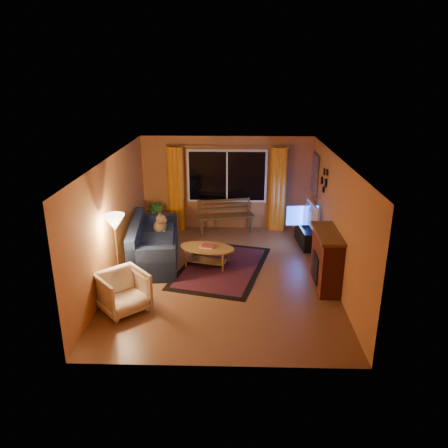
{
  "coord_description": "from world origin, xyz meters",
  "views": [
    {
      "loc": [
        0.26,
        -8.34,
        4.11
      ],
      "look_at": [
        0.0,
        0.3,
        1.05
      ],
      "focal_mm": 35.0,
      "sensor_mm": 36.0,
      "label": 1
    }
  ],
  "objects_px": {
    "bench": "(226,224)",
    "tv_console": "(307,236)",
    "sofa": "(154,241)",
    "coffee_table": "(207,256)",
    "floor_lamp": "(117,254)",
    "armchair": "(123,290)"
  },
  "relations": [
    {
      "from": "sofa",
      "to": "coffee_table",
      "type": "xyz_separation_m",
      "value": [
        1.21,
        -0.23,
        -0.25
      ]
    },
    {
      "from": "coffee_table",
      "to": "tv_console",
      "type": "distance_m",
      "value": 2.71
    },
    {
      "from": "coffee_table",
      "to": "tv_console",
      "type": "relative_size",
      "value": 1.11
    },
    {
      "from": "bench",
      "to": "coffee_table",
      "type": "height_order",
      "value": "coffee_table"
    },
    {
      "from": "sofa",
      "to": "tv_console",
      "type": "distance_m",
      "value": 3.74
    },
    {
      "from": "sofa",
      "to": "tv_console",
      "type": "xyz_separation_m",
      "value": [
        3.58,
        1.06,
        -0.24
      ]
    },
    {
      "from": "coffee_table",
      "to": "floor_lamp",
      "type": "bearing_deg",
      "value": -141.94
    },
    {
      "from": "bench",
      "to": "tv_console",
      "type": "relative_size",
      "value": 1.34
    },
    {
      "from": "bench",
      "to": "coffee_table",
      "type": "bearing_deg",
      "value": -112.7
    },
    {
      "from": "sofa",
      "to": "coffee_table",
      "type": "bearing_deg",
      "value": -17.68
    },
    {
      "from": "bench",
      "to": "coffee_table",
      "type": "xyz_separation_m",
      "value": [
        -0.35,
        -2.14,
        0.0
      ]
    },
    {
      "from": "bench",
      "to": "tv_console",
      "type": "xyz_separation_m",
      "value": [
        2.02,
        -0.85,
        0.01
      ]
    },
    {
      "from": "bench",
      "to": "sofa",
      "type": "distance_m",
      "value": 2.48
    },
    {
      "from": "bench",
      "to": "sofa",
      "type": "relative_size",
      "value": 0.64
    },
    {
      "from": "bench",
      "to": "armchair",
      "type": "bearing_deg",
      "value": -126.38
    },
    {
      "from": "floor_lamp",
      "to": "armchair",
      "type": "bearing_deg",
      "value": -69.77
    },
    {
      "from": "sofa",
      "to": "tv_console",
      "type": "bearing_deg",
      "value": 9.83
    },
    {
      "from": "bench",
      "to": "coffee_table",
      "type": "relative_size",
      "value": 1.21
    },
    {
      "from": "bench",
      "to": "floor_lamp",
      "type": "xyz_separation_m",
      "value": [
        -1.98,
        -3.42,
        0.58
      ]
    },
    {
      "from": "tv_console",
      "to": "coffee_table",
      "type": "bearing_deg",
      "value": -156.35
    },
    {
      "from": "floor_lamp",
      "to": "tv_console",
      "type": "height_order",
      "value": "floor_lamp"
    },
    {
      "from": "armchair",
      "to": "floor_lamp",
      "type": "relative_size",
      "value": 0.5
    }
  ]
}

